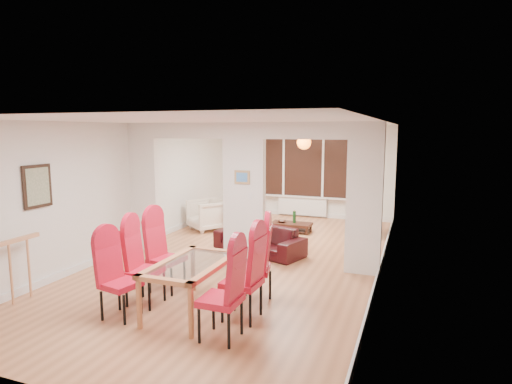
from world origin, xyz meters
The scene contains 24 objects.
floor centered at (0.00, 0.00, 0.00)m, with size 5.00×9.00×0.01m, color #BB764B.
room_walls centered at (0.00, 0.00, 1.30)m, with size 5.00×9.00×2.60m, color silver, non-canonical shape.
divider_wall centered at (0.00, 0.00, 1.30)m, with size 5.00×0.18×2.60m, color white.
bay_window_blinds centered at (0.00, 4.44, 1.50)m, with size 3.00×0.08×1.80m, color black.
radiator centered at (0.00, 4.40, 0.30)m, with size 1.40×0.08×0.50m, color white.
pendant_light centered at (0.30, 3.30, 2.15)m, with size 0.36×0.36×0.36m, color orange.
stair_newel centered at (-2.25, -3.20, 0.55)m, with size 0.40×1.20×1.10m, color tan, non-canonical shape.
wall_poster centered at (-2.47, -2.40, 1.60)m, with size 0.04×0.52×0.67m, color gray.
pillar_photo centered at (0.00, -0.10, 1.60)m, with size 0.30×0.03×0.25m, color #4C8CD8.
dining_table centered at (0.21, -2.42, 0.35)m, with size 0.83×1.48×0.69m, color #B66E43, non-canonical shape.
dining_chair_la centered at (-0.57, -2.92, 0.54)m, with size 0.43×0.43×1.08m, color red, non-canonical shape.
dining_chair_lb centered at (-0.53, -2.44, 0.57)m, with size 0.46×0.46×1.14m, color red, non-canonical shape.
dining_chair_lc centered at (-0.52, -1.87, 0.58)m, with size 0.46×0.46×1.16m, color red, non-canonical shape.
dining_chair_ra centered at (0.92, -3.00, 0.57)m, with size 0.46×0.46×1.14m, color red, non-canonical shape.
dining_chair_rb centered at (0.94, -2.41, 0.58)m, with size 0.47×0.47×1.17m, color red, non-canonical shape.
dining_chair_rc centered at (0.88, -1.85, 0.59)m, with size 0.47×0.47×1.17m, color red, non-canonical shape.
sofa centered at (0.10, 0.55, 0.27)m, with size 1.88×0.73×0.55m, color black.
armchair centered at (-1.81, 2.00, 0.37)m, with size 0.80×0.82×0.75m, color silver.
person centered at (-1.19, 2.13, 0.86)m, with size 0.41×0.63×1.73m, color black.
television centered at (2.00, 2.92, 0.28)m, with size 0.13×0.97×0.56m, color black.
coffee_table centered at (0.22, 2.50, 0.11)m, with size 0.97×0.49×0.22m, color #351A12, non-canonical shape.
bottle centered at (0.28, 2.54, 0.38)m, with size 0.08×0.08×0.31m, color #143F19.
bowl centered at (-0.01, 2.46, 0.25)m, with size 0.21×0.21×0.05m, color #351A12.
shoes centered at (0.09, -0.37, 0.05)m, with size 0.25×0.27×0.11m, color black, non-canonical shape.
Camera 1 is at (2.99, -7.33, 2.46)m, focal length 30.00 mm.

